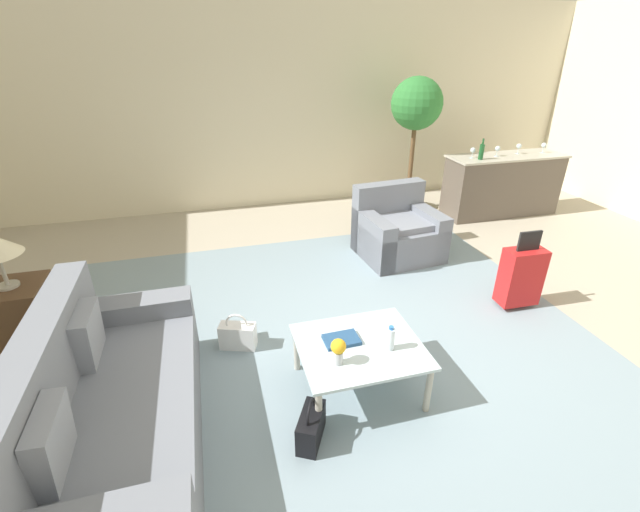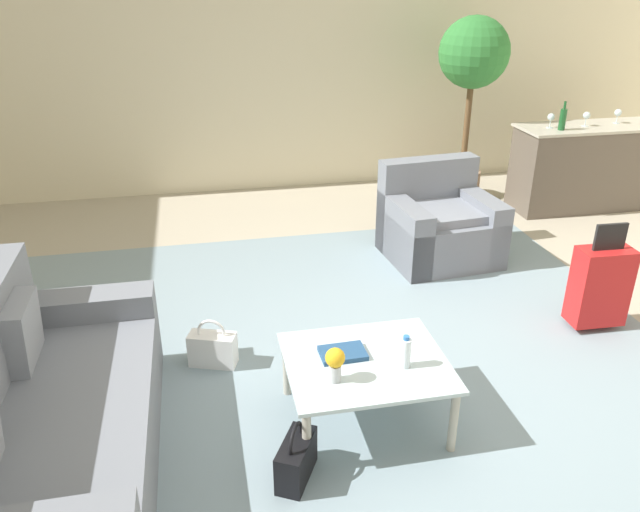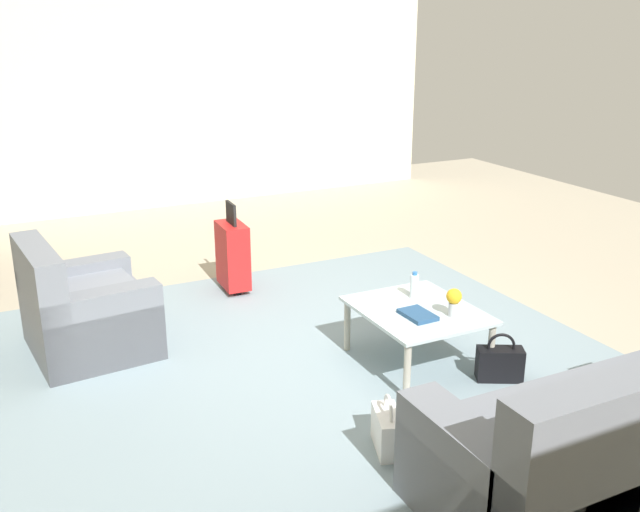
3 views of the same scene
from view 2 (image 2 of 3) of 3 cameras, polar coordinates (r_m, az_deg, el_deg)
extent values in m
plane|color=#A89E89|center=(4.42, 7.38, -9.89)|extent=(12.00, 12.00, 0.00)
cube|color=beige|center=(7.64, -2.01, 17.74)|extent=(10.24, 0.12, 3.10)
cube|color=gray|center=(4.45, -0.90, -9.37)|extent=(5.20, 4.40, 0.01)
cube|color=slate|center=(3.72, -22.60, -15.32)|extent=(0.97, 2.10, 0.45)
cube|color=slate|center=(4.42, -20.88, -6.82)|extent=(0.97, 0.24, 0.61)
cube|color=gray|center=(3.92, -25.54, -6.40)|extent=(0.14, 0.40, 0.41)
cube|color=slate|center=(5.92, 10.91, 1.73)|extent=(1.02, 0.94, 0.44)
cube|color=slate|center=(6.11, 9.69, 4.81)|extent=(0.96, 0.29, 0.88)
cube|color=slate|center=(6.07, 14.12, 2.81)|extent=(0.28, 0.87, 0.60)
cube|color=slate|center=(5.73, 7.64, 2.05)|extent=(0.28, 0.87, 0.60)
cube|color=gray|center=(5.78, 11.34, 3.91)|extent=(0.76, 0.66, 0.08)
cube|color=silver|center=(3.69, 4.22, -9.66)|extent=(0.94, 0.80, 0.02)
cylinder|color=#ADA899|center=(4.02, -3.07, -10.11)|extent=(0.05, 0.05, 0.41)
cylinder|color=#ADA899|center=(4.20, 8.41, -8.70)|extent=(0.05, 0.05, 0.41)
cylinder|color=#ADA899|center=(3.48, -1.23, -16.64)|extent=(0.05, 0.05, 0.41)
cylinder|color=#ADA899|center=(3.68, 12.11, -14.56)|extent=(0.05, 0.05, 0.41)
cylinder|color=silver|center=(3.60, 7.80, -8.79)|extent=(0.06, 0.06, 0.18)
cylinder|color=#2D6BBC|center=(3.55, 7.90, -7.42)|extent=(0.04, 0.04, 0.02)
cube|color=navy|center=(3.71, 2.10, -8.86)|extent=(0.27, 0.19, 0.03)
cylinder|color=#B2B7BC|center=(3.49, 1.38, -10.64)|extent=(0.07, 0.07, 0.10)
sphere|color=gold|center=(3.43, 1.39, -9.28)|extent=(0.11, 0.11, 0.11)
cube|color=brown|center=(7.70, 23.73, 7.50)|extent=(1.79, 0.55, 0.94)
cube|color=#ADA899|center=(7.60, 24.33, 10.75)|extent=(1.83, 0.59, 0.03)
cylinder|color=silver|center=(7.25, 20.24, 10.96)|extent=(0.07, 0.07, 0.01)
cylinder|color=silver|center=(7.24, 20.29, 11.29)|extent=(0.01, 0.01, 0.08)
sphere|color=silver|center=(7.22, 20.38, 11.83)|extent=(0.08, 0.08, 0.08)
cylinder|color=silver|center=(7.47, 23.05, 10.90)|extent=(0.07, 0.07, 0.01)
cylinder|color=silver|center=(7.46, 23.11, 11.21)|extent=(0.01, 0.01, 0.08)
sphere|color=silver|center=(7.45, 23.20, 11.74)|extent=(0.08, 0.08, 0.08)
cylinder|color=silver|center=(7.75, 25.44, 10.93)|extent=(0.07, 0.07, 0.01)
cylinder|color=silver|center=(7.74, 25.50, 11.24)|extent=(0.01, 0.01, 0.08)
sphere|color=silver|center=(7.73, 25.60, 11.74)|extent=(0.08, 0.08, 0.08)
cylinder|color=#194C23|center=(7.17, 21.30, 11.55)|extent=(0.07, 0.07, 0.22)
cylinder|color=#194C23|center=(7.15, 21.49, 12.72)|extent=(0.03, 0.03, 0.08)
cube|color=red|center=(5.09, 24.21, -2.52)|extent=(0.41, 0.23, 0.60)
cube|color=black|center=(4.94, 25.02, 1.61)|extent=(0.24, 0.03, 0.20)
cylinder|color=black|center=(5.17, 22.28, -5.87)|extent=(0.02, 0.05, 0.05)
cylinder|color=black|center=(5.31, 24.88, -5.49)|extent=(0.02, 0.05, 0.05)
cube|color=white|center=(4.39, -9.77, -8.44)|extent=(0.35, 0.24, 0.24)
torus|color=white|center=(4.32, -9.91, -6.89)|extent=(0.19, 0.08, 0.20)
cube|color=black|center=(3.50, -2.19, -18.17)|extent=(0.27, 0.35, 0.24)
torus|color=black|center=(3.41, -2.23, -16.45)|extent=(0.11, 0.18, 0.20)
cylinder|color=#84664C|center=(7.66, 12.76, 6.47)|extent=(0.43, 0.43, 0.32)
cylinder|color=brown|center=(7.48, 13.26, 11.41)|extent=(0.07, 0.07, 1.04)
sphere|color=#2D7533|center=(7.34, 13.91, 17.62)|extent=(0.77, 0.77, 0.77)
camera|label=1|loc=(0.50, -25.09, 20.52)|focal=24.00mm
camera|label=3|loc=(6.45, -42.78, 18.10)|focal=40.00mm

